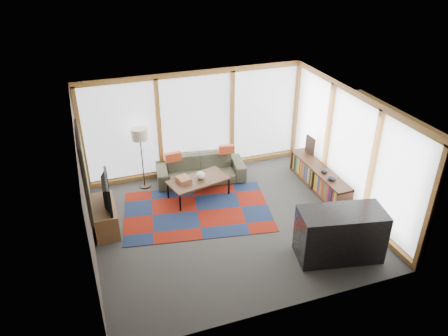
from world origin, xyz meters
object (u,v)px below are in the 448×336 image
object	(u,v)px
tv_console	(105,217)
television	(103,192)
sofa	(201,169)
coffee_table	(199,188)
bookshelf	(319,179)
floor_lamp	(142,158)
bar_counter	(340,234)

from	to	relation	value
tv_console	television	xyz separation A→B (m)	(0.03, 0.02, 0.57)
sofa	coffee_table	bearing A→B (deg)	-102.77
bookshelf	tv_console	distance (m)	4.90
coffee_table	floor_lamp	bearing A→B (deg)	142.09
floor_lamp	coffee_table	distance (m)	1.49
television	sofa	bearing A→B (deg)	-60.86
television	floor_lamp	bearing A→B (deg)	-34.55
bookshelf	television	world-z (taller)	television
sofa	bookshelf	xyz separation A→B (m)	(2.51, -1.30, -0.03)
tv_console	television	size ratio (longest dim) A/B	1.06
sofa	floor_lamp	size ratio (longest dim) A/B	1.40
coffee_table	bookshelf	bearing A→B (deg)	-12.20
bar_counter	floor_lamp	bearing A→B (deg)	140.31
sofa	floor_lamp	world-z (taller)	floor_lamp
floor_lamp	bar_counter	distance (m)	4.75
bookshelf	floor_lamp	bearing A→B (deg)	159.41
tv_console	floor_lamp	bearing A→B (deg)	53.12
sofa	floor_lamp	xyz separation A→B (m)	(-1.35, 0.15, 0.45)
bookshelf	tv_console	world-z (taller)	tv_console
floor_lamp	tv_console	bearing A→B (deg)	-126.88
coffee_table	bookshelf	world-z (taller)	bookshelf
sofa	bookshelf	bearing A→B (deg)	-20.03
bookshelf	tv_console	bearing A→B (deg)	179.22
floor_lamp	coffee_table	size ratio (longest dim) A/B	1.12
bookshelf	tv_console	size ratio (longest dim) A/B	1.99
floor_lamp	television	xyz separation A→B (m)	(-1.01, -1.37, 0.09)
bookshelf	tv_console	xyz separation A→B (m)	(-4.90, 0.07, 0.00)
coffee_table	bar_counter	world-z (taller)	bar_counter
bookshelf	coffee_table	bearing A→B (deg)	167.80
floor_lamp	bar_counter	world-z (taller)	floor_lamp
coffee_table	bar_counter	size ratio (longest dim) A/B	0.87
tv_console	coffee_table	bearing A→B (deg)	13.98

